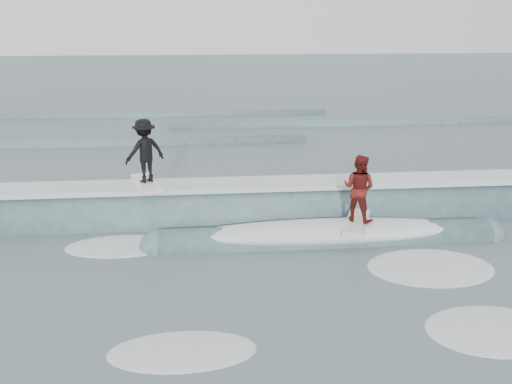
{
  "coord_description": "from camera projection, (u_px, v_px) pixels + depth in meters",
  "views": [
    {
      "loc": [
        -1.5,
        -12.85,
        5.84
      ],
      "look_at": [
        0.0,
        2.41,
        1.1
      ],
      "focal_mm": 40.0,
      "sensor_mm": 36.0,
      "label": 1
    }
  ],
  "objects": [
    {
      "name": "surfer_black",
      "position": [
        145.0,
        153.0,
        16.42
      ],
      "size": [
        1.38,
        2.07,
        1.95
      ],
      "color": "white",
      "rests_on": "ground"
    },
    {
      "name": "breaking_wave",
      "position": [
        263.0,
        219.0,
        17.01
      ],
      "size": [
        21.2,
        3.82,
        2.08
      ],
      "color": "#3B5C63",
      "rests_on": "ground"
    },
    {
      "name": "surfer_red",
      "position": [
        359.0,
        191.0,
        15.06
      ],
      "size": [
        1.22,
        2.06,
        1.9
      ],
      "color": "silver",
      "rests_on": "ground"
    },
    {
      "name": "ground",
      "position": [
        266.0,
        263.0,
        14.09
      ],
      "size": [
        160.0,
        160.0,
        0.0
      ],
      "primitive_type": "plane",
      "color": "#3C5057",
      "rests_on": "ground"
    },
    {
      "name": "far_swells",
      "position": [
        224.0,
        129.0,
        30.84
      ],
      "size": [
        37.27,
        8.65,
        0.8
      ],
      "color": "#3B5C63",
      "rests_on": "ground"
    },
    {
      "name": "whitewater",
      "position": [
        274.0,
        276.0,
        13.39
      ],
      "size": [
        15.87,
        7.35,
        0.1
      ],
      "color": "white",
      "rests_on": "ground"
    }
  ]
}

